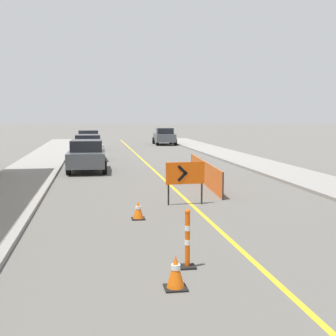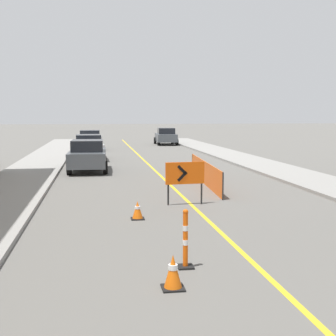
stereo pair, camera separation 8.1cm
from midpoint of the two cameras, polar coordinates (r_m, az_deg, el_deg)
The scene contains 12 objects.
lane_stripe at distance 23.11m, azimuth -1.23°, elevation -0.55°, with size 0.12×61.11×0.01m.
sidewalk_left at distance 23.12m, azimuth -16.57°, elevation -0.68°, with size 2.76×61.11×0.13m.
sidewalk_right at distance 24.68m, azimuth 13.11°, elevation -0.13°, with size 2.76×61.11×0.13m.
traffic_cone_third at distance 7.87m, azimuth 0.91°, elevation -12.57°, with size 0.37×0.37×0.58m.
traffic_cone_fourth at distance 12.88m, azimuth -3.55°, elevation -5.17°, with size 0.36×0.36×0.50m.
delineator_post_rear at distance 8.84m, azimuth 2.40°, elevation -9.09°, with size 0.30×0.30×1.12m.
arrow_barricade_primary at distance 14.81m, azimuth 2.24°, elevation -0.81°, with size 1.27×0.18×1.36m.
safety_mesh_fence at distance 19.30m, azimuth 4.63°, elevation -0.58°, with size 0.53×7.34×0.94m.
parked_car_curb_near at distance 23.89m, azimuth -9.68°, elevation 1.51°, with size 1.95×4.34×1.59m.
parked_car_curb_mid at distance 30.20m, azimuth -9.59°, elevation 2.54°, with size 1.97×4.37×1.59m.
parked_car_curb_far at distance 38.74m, azimuth -9.40°, elevation 3.41°, with size 1.95×4.35×1.59m.
parked_car_opposite_side at distance 44.56m, azimuth -0.21°, elevation 3.90°, with size 2.02×4.39×1.59m.
Camera 2 is at (-2.97, 7.82, 2.86)m, focal length 50.00 mm.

